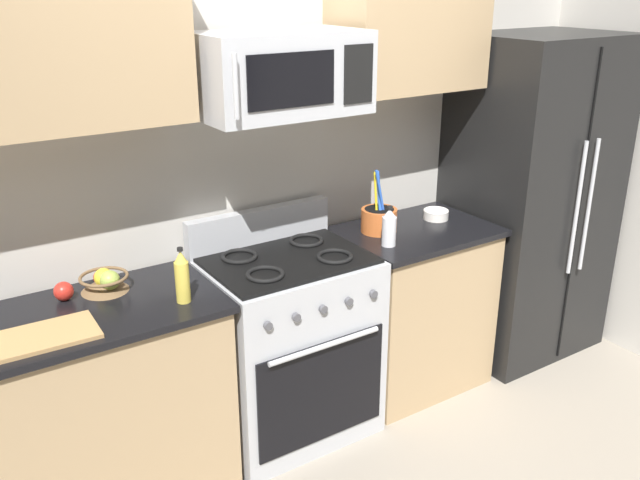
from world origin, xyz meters
name	(u,v)px	position (x,y,z in m)	size (l,w,h in m)	color
wall_back	(247,162)	(0.00, 1.02, 1.30)	(8.00, 0.10, 2.60)	beige
counter_left	(87,413)	(-0.97, 0.66, 0.46)	(1.16, 0.58, 0.91)	tan
range_oven	(288,344)	(0.00, 0.66, 0.47)	(0.76, 0.62, 1.09)	#B2B5BA
counter_right	(413,307)	(0.79, 0.66, 0.46)	(0.79, 0.58, 0.91)	tan
refrigerator	(530,199)	(1.63, 0.64, 0.93)	(0.87, 0.69, 1.85)	black
microwave	(280,73)	(0.00, 0.68, 1.76)	(0.72, 0.44, 0.34)	#B2B5BA
upper_cabinets_left	(20,26)	(-0.97, 0.80, 1.98)	(1.15, 0.34, 0.74)	tan
upper_cabinets_right	(410,12)	(0.79, 0.80, 1.98)	(0.78, 0.34, 0.74)	tan
utensil_crock	(379,219)	(0.59, 0.73, 0.98)	(0.18, 0.18, 0.33)	#D1662D
fruit_basket	(105,281)	(-0.80, 0.80, 0.96)	(0.20, 0.20, 0.10)	brown
apple_loose	(64,291)	(-0.96, 0.80, 0.95)	(0.08, 0.08, 0.08)	red
cutting_board	(45,336)	(-1.10, 0.52, 0.92)	(0.36, 0.23, 0.02)	tan
bottle_vinegar	(389,228)	(0.52, 0.55, 1.00)	(0.07, 0.07, 0.20)	silver
bottle_oil	(182,277)	(-0.56, 0.53, 1.02)	(0.06, 0.06, 0.23)	gold
prep_bowl	(436,214)	(0.97, 0.72, 0.94)	(0.14, 0.14, 0.05)	white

